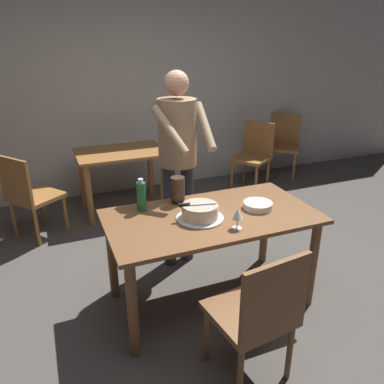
{
  "coord_description": "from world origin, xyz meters",
  "views": [
    {
      "loc": [
        -1.07,
        -2.25,
        1.95
      ],
      "look_at": [
        -0.11,
        0.12,
        0.9
      ],
      "focal_mm": 35.33,
      "sensor_mm": 36.0,
      "label": 1
    }
  ],
  "objects_px": {
    "water_bottle": "(141,196)",
    "person_cutting_cake": "(178,151)",
    "background_chair_0": "(29,194)",
    "cake_knife": "(190,205)",
    "hurricane_lamp": "(178,190)",
    "main_dining_table": "(211,229)",
    "background_chair_3": "(254,153)",
    "wine_glass_near": "(238,215)",
    "background_table": "(121,164)",
    "background_chair_2": "(284,142)",
    "chair_near_side": "(258,312)",
    "plate_stack": "(258,205)",
    "cake_on_platter": "(200,212)"
  },
  "relations": [
    {
      "from": "plate_stack",
      "to": "background_chair_3",
      "type": "bearing_deg",
      "value": 59.61
    },
    {
      "from": "main_dining_table",
      "to": "background_chair_0",
      "type": "relative_size",
      "value": 1.71
    },
    {
      "from": "person_cutting_cake",
      "to": "background_chair_2",
      "type": "bearing_deg",
      "value": 36.79
    },
    {
      "from": "wine_glass_near",
      "to": "person_cutting_cake",
      "type": "height_order",
      "value": "person_cutting_cake"
    },
    {
      "from": "chair_near_side",
      "to": "background_chair_2",
      "type": "relative_size",
      "value": 1.0
    },
    {
      "from": "cake_knife",
      "to": "wine_glass_near",
      "type": "distance_m",
      "value": 0.35
    },
    {
      "from": "wine_glass_near",
      "to": "background_table",
      "type": "distance_m",
      "value": 2.25
    },
    {
      "from": "cake_knife",
      "to": "person_cutting_cake",
      "type": "height_order",
      "value": "person_cutting_cake"
    },
    {
      "from": "water_bottle",
      "to": "background_chair_2",
      "type": "height_order",
      "value": "water_bottle"
    },
    {
      "from": "background_table",
      "to": "background_chair_3",
      "type": "xyz_separation_m",
      "value": [
        1.84,
        0.08,
        -0.09
      ]
    },
    {
      "from": "wine_glass_near",
      "to": "background_chair_2",
      "type": "height_order",
      "value": "background_chair_2"
    },
    {
      "from": "hurricane_lamp",
      "to": "person_cutting_cake",
      "type": "xyz_separation_m",
      "value": [
        0.12,
        0.32,
        0.22
      ]
    },
    {
      "from": "water_bottle",
      "to": "chair_near_side",
      "type": "xyz_separation_m",
      "value": [
        0.38,
        -1.05,
        -0.37
      ]
    },
    {
      "from": "hurricane_lamp",
      "to": "background_chair_3",
      "type": "height_order",
      "value": "hurricane_lamp"
    },
    {
      "from": "cake_on_platter",
      "to": "water_bottle",
      "type": "xyz_separation_m",
      "value": [
        -0.34,
        0.3,
        0.06
      ]
    },
    {
      "from": "hurricane_lamp",
      "to": "background_table",
      "type": "relative_size",
      "value": 0.21
    },
    {
      "from": "water_bottle",
      "to": "hurricane_lamp",
      "type": "bearing_deg",
      "value": 6.34
    },
    {
      "from": "person_cutting_cake",
      "to": "background_chair_0",
      "type": "distance_m",
      "value": 1.7
    },
    {
      "from": "cake_on_platter",
      "to": "background_table",
      "type": "height_order",
      "value": "cake_on_platter"
    },
    {
      "from": "chair_near_side",
      "to": "background_chair_2",
      "type": "bearing_deg",
      "value": 53.04
    },
    {
      "from": "plate_stack",
      "to": "background_chair_2",
      "type": "distance_m",
      "value": 3.08
    },
    {
      "from": "cake_knife",
      "to": "background_chair_0",
      "type": "bearing_deg",
      "value": 123.69
    },
    {
      "from": "water_bottle",
      "to": "background_chair_3",
      "type": "xyz_separation_m",
      "value": [
        2.03,
        1.76,
        -0.37
      ]
    },
    {
      "from": "cake_knife",
      "to": "hurricane_lamp",
      "type": "bearing_deg",
      "value": 85.5
    },
    {
      "from": "plate_stack",
      "to": "background_chair_0",
      "type": "relative_size",
      "value": 0.24
    },
    {
      "from": "cake_knife",
      "to": "background_table",
      "type": "xyz_separation_m",
      "value": [
        -0.08,
        1.97,
        -0.29
      ]
    },
    {
      "from": "water_bottle",
      "to": "person_cutting_cake",
      "type": "height_order",
      "value": "person_cutting_cake"
    },
    {
      "from": "background_table",
      "to": "plate_stack",
      "type": "bearing_deg",
      "value": -72.5
    },
    {
      "from": "main_dining_table",
      "to": "water_bottle",
      "type": "relative_size",
      "value": 6.16
    },
    {
      "from": "main_dining_table",
      "to": "hurricane_lamp",
      "type": "height_order",
      "value": "hurricane_lamp"
    },
    {
      "from": "cake_knife",
      "to": "main_dining_table",
      "type": "bearing_deg",
      "value": 4.22
    },
    {
      "from": "cake_on_platter",
      "to": "chair_near_side",
      "type": "height_order",
      "value": "chair_near_side"
    },
    {
      "from": "main_dining_table",
      "to": "background_chair_3",
      "type": "xyz_separation_m",
      "value": [
        1.58,
        2.04,
        -0.14
      ]
    },
    {
      "from": "wine_glass_near",
      "to": "person_cutting_cake",
      "type": "bearing_deg",
      "value": 96.59
    },
    {
      "from": "cake_knife",
      "to": "hurricane_lamp",
      "type": "height_order",
      "value": "hurricane_lamp"
    },
    {
      "from": "cake_knife",
      "to": "plate_stack",
      "type": "height_order",
      "value": "cake_knife"
    },
    {
      "from": "wine_glass_near",
      "to": "background_table",
      "type": "bearing_deg",
      "value": 98.38
    },
    {
      "from": "cake_knife",
      "to": "chair_near_side",
      "type": "relative_size",
      "value": 0.3
    },
    {
      "from": "background_table",
      "to": "background_chair_2",
      "type": "xyz_separation_m",
      "value": [
        2.55,
        0.4,
        -0.09
      ]
    },
    {
      "from": "wine_glass_near",
      "to": "background_chair_2",
      "type": "distance_m",
      "value": 3.46
    },
    {
      "from": "plate_stack",
      "to": "background_chair_2",
      "type": "bearing_deg",
      "value": 51.1
    },
    {
      "from": "hurricane_lamp",
      "to": "background_chair_2",
      "type": "relative_size",
      "value": 0.23
    },
    {
      "from": "water_bottle",
      "to": "person_cutting_cake",
      "type": "distance_m",
      "value": 0.58
    },
    {
      "from": "background_chair_3",
      "to": "cake_on_platter",
      "type": "bearing_deg",
      "value": -129.27
    },
    {
      "from": "cake_knife",
      "to": "background_chair_0",
      "type": "xyz_separation_m",
      "value": [
        -1.09,
        1.64,
        -0.37
      ]
    },
    {
      "from": "chair_near_side",
      "to": "background_chair_0",
      "type": "distance_m",
      "value": 2.69
    },
    {
      "from": "chair_near_side",
      "to": "background_table",
      "type": "height_order",
      "value": "chair_near_side"
    },
    {
      "from": "cake_on_platter",
      "to": "plate_stack",
      "type": "bearing_deg",
      "value": -0.07
    },
    {
      "from": "hurricane_lamp",
      "to": "background_chair_0",
      "type": "distance_m",
      "value": 1.77
    },
    {
      "from": "background_chair_2",
      "to": "background_chair_3",
      "type": "height_order",
      "value": "same"
    }
  ]
}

